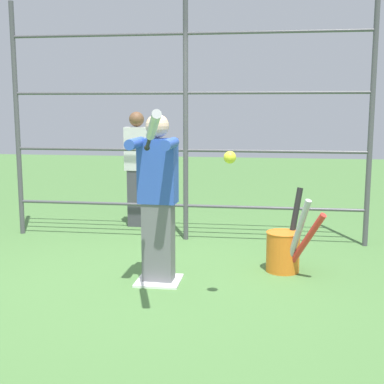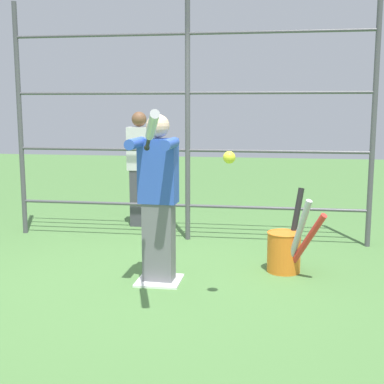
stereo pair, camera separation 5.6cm
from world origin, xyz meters
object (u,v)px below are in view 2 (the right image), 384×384
object	(u,v)px
softball_in_flight	(229,157)
baseball_bat_swinging	(151,129)
bat_bucket	(286,249)
bystander_behind_fence	(140,167)
batter	(158,193)

from	to	relation	value
softball_in_flight	baseball_bat_swinging	bearing A→B (deg)	30.82
bat_bucket	bystander_behind_fence	distance (m)	2.66
softball_in_flight	bat_bucket	distance (m)	1.52
batter	softball_in_flight	distance (m)	0.97
softball_in_flight	bat_bucket	bearing A→B (deg)	-114.21
softball_in_flight	batter	bearing A→B (deg)	-39.46
bystander_behind_fence	batter	bearing A→B (deg)	108.49
batter	baseball_bat_swinging	world-z (taller)	baseball_bat_swinging
baseball_bat_swinging	bat_bucket	bearing A→B (deg)	-126.28
baseball_bat_swinging	bat_bucket	xyz separation A→B (m)	(-1.00, -1.37, -1.21)
baseball_bat_swinging	bat_bucket	distance (m)	2.08
batter	bystander_behind_fence	bearing A→B (deg)	-71.51
batter	baseball_bat_swinging	xyz separation A→B (m)	(-0.16, 0.88, 0.62)
baseball_bat_swinging	bystander_behind_fence	bearing A→B (deg)	-73.84
softball_in_flight	bat_bucket	xyz separation A→B (m)	(-0.47, -1.05, -0.99)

